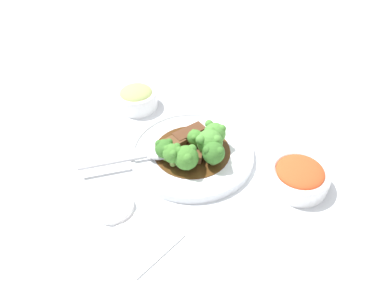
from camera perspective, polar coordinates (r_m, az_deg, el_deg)
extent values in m
plane|color=silver|center=(0.79, 0.00, -1.83)|extent=(4.00, 4.00, 0.00)
cylinder|color=white|center=(0.78, 0.00, -1.46)|extent=(0.26, 0.26, 0.01)
torus|color=white|center=(0.78, 0.00, -1.09)|extent=(0.26, 0.26, 0.01)
cylinder|color=#4C2D14|center=(0.78, 0.00, -1.05)|extent=(0.16, 0.16, 0.00)
cube|color=brown|center=(0.75, -0.12, -1.74)|extent=(0.05, 0.05, 0.01)
cube|color=#56331E|center=(0.80, -0.42, 1.65)|extent=(0.07, 0.04, 0.02)
cube|color=brown|center=(0.78, -3.17, -0.01)|extent=(0.06, 0.03, 0.01)
cylinder|color=#8EB756|center=(0.75, -4.11, -1.85)|extent=(0.01, 0.01, 0.01)
sphere|color=#387028|center=(0.74, -4.18, -0.72)|extent=(0.04, 0.04, 0.04)
sphere|color=#387028|center=(0.74, -3.50, 0.30)|extent=(0.01, 0.01, 0.01)
sphere|color=#387028|center=(0.73, -5.09, 0.08)|extent=(0.01, 0.01, 0.01)
sphere|color=#387028|center=(0.72, -4.08, -0.74)|extent=(0.01, 0.01, 0.01)
cylinder|color=#7FA84C|center=(0.74, 3.23, -2.56)|extent=(0.01, 0.01, 0.01)
sphere|color=#387028|center=(0.73, 3.30, -1.35)|extent=(0.05, 0.05, 0.05)
sphere|color=#387028|center=(0.73, 3.44, 0.11)|extent=(0.02, 0.02, 0.02)
sphere|color=#387028|center=(0.72, 2.31, -0.93)|extent=(0.02, 0.02, 0.02)
sphere|color=#387028|center=(0.71, 4.25, -1.11)|extent=(0.02, 0.02, 0.02)
cylinder|color=#7FA84C|center=(0.77, 0.65, -0.24)|extent=(0.01, 0.01, 0.02)
sphere|color=#427F2D|center=(0.76, 0.66, 0.87)|extent=(0.03, 0.03, 0.03)
sphere|color=#427F2D|center=(0.76, 0.25, 1.81)|extent=(0.01, 0.01, 0.01)
sphere|color=#427F2D|center=(0.74, 0.31, 0.93)|extent=(0.01, 0.01, 0.01)
sphere|color=#427F2D|center=(0.75, 1.44, 1.40)|extent=(0.01, 0.01, 0.01)
cylinder|color=#8EB756|center=(0.74, -2.93, -2.68)|extent=(0.01, 0.01, 0.02)
sphere|color=#427F2D|center=(0.72, -2.99, -1.44)|extent=(0.04, 0.04, 0.04)
sphere|color=#427F2D|center=(0.72, -3.91, -0.63)|extent=(0.01, 0.01, 0.01)
sphere|color=#427F2D|center=(0.71, -2.85, -1.47)|extent=(0.01, 0.01, 0.01)
sphere|color=#427F2D|center=(0.72, -2.30, -0.39)|extent=(0.01, 0.01, 0.01)
cylinder|color=#7FA84C|center=(0.76, 2.66, -1.03)|extent=(0.02, 0.02, 0.01)
sphere|color=#4C8E38|center=(0.75, 2.71, 0.29)|extent=(0.05, 0.05, 0.05)
sphere|color=#4C8E38|center=(0.73, 1.58, 0.80)|extent=(0.02, 0.02, 0.02)
sphere|color=#4C8E38|center=(0.73, 3.80, 0.61)|extent=(0.02, 0.02, 0.02)
sphere|color=#4C8E38|center=(0.75, 2.87, 1.94)|extent=(0.02, 0.02, 0.02)
cylinder|color=#7FA84C|center=(0.78, 3.39, 0.32)|extent=(0.02, 0.02, 0.01)
sphere|color=#4C8E38|center=(0.77, 3.46, 1.59)|extent=(0.05, 0.05, 0.05)
sphere|color=#4C8E38|center=(0.75, 3.04, 1.69)|extent=(0.02, 0.02, 0.02)
sphere|color=#4C8E38|center=(0.76, 4.57, 2.34)|extent=(0.02, 0.02, 0.02)
sphere|color=#4C8E38|center=(0.77, 2.88, 2.90)|extent=(0.02, 0.02, 0.02)
cylinder|color=#7FA84C|center=(0.73, -0.86, -3.31)|extent=(0.02, 0.02, 0.01)
sphere|color=#427F2D|center=(0.72, -0.88, -2.11)|extent=(0.05, 0.05, 0.05)
sphere|color=#427F2D|center=(0.70, -0.63, -2.17)|extent=(0.02, 0.02, 0.02)
sphere|color=#427F2D|center=(0.72, 0.00, -0.78)|extent=(0.02, 0.02, 0.02)
sphere|color=#427F2D|center=(0.71, -2.04, -1.09)|extent=(0.02, 0.02, 0.02)
ellipsoid|color=#B7B7BC|center=(0.76, -4.70, -1.30)|extent=(0.07, 0.06, 0.01)
cylinder|color=#B7B7BC|center=(0.76, -11.90, -2.78)|extent=(0.13, 0.07, 0.01)
cylinder|color=white|center=(0.76, 15.68, -5.80)|extent=(0.06, 0.06, 0.01)
cylinder|color=white|center=(0.75, 15.87, -5.08)|extent=(0.12, 0.12, 0.03)
torus|color=white|center=(0.74, 16.12, -4.18)|extent=(0.12, 0.12, 0.01)
ellipsoid|color=#D14C23|center=(0.73, 16.15, -4.06)|extent=(0.09, 0.09, 0.02)
cylinder|color=white|center=(0.93, -8.28, 5.87)|extent=(0.05, 0.05, 0.01)
cylinder|color=white|center=(0.92, -8.37, 6.64)|extent=(0.10, 0.10, 0.04)
torus|color=white|center=(0.91, -8.48, 7.57)|extent=(0.10, 0.10, 0.01)
ellipsoid|color=#A3B266|center=(0.91, -8.50, 7.71)|extent=(0.08, 0.08, 0.03)
cylinder|color=white|center=(0.70, -11.81, -9.43)|extent=(0.07, 0.07, 0.01)
torus|color=white|center=(0.70, -11.86, -9.18)|extent=(0.07, 0.07, 0.01)
cube|color=white|center=(0.66, -7.73, -14.00)|extent=(0.12, 0.11, 0.01)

